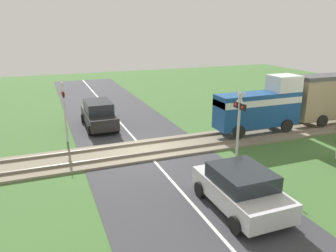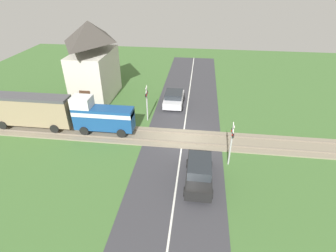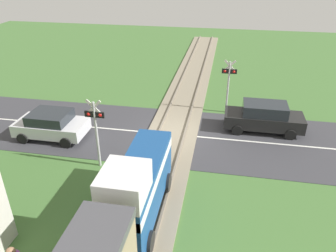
# 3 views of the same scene
# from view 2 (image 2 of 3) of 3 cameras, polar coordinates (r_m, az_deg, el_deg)

# --- Properties ---
(ground_plane) EXTENTS (60.00, 60.00, 0.00)m
(ground_plane) POSITION_cam_2_polar(r_m,az_deg,el_deg) (22.11, 3.22, -2.88)
(ground_plane) COLOR #426B33
(road_surface) EXTENTS (48.00, 6.40, 0.02)m
(road_surface) POSITION_cam_2_polar(r_m,az_deg,el_deg) (22.10, 3.22, -2.86)
(road_surface) COLOR #38383D
(road_surface) RESTS_ON ground_plane
(track_bed) EXTENTS (2.80, 48.00, 0.24)m
(track_bed) POSITION_cam_2_polar(r_m,az_deg,el_deg) (22.07, 3.23, -2.73)
(track_bed) COLOR gray
(track_bed) RESTS_ON ground_plane
(train) EXTENTS (1.58, 20.73, 3.18)m
(train) POSITION_cam_2_polar(r_m,az_deg,el_deg) (26.32, -30.49, 3.16)
(train) COLOR navy
(train) RESTS_ON track_bed
(car_near_crossing) EXTENTS (4.34, 1.82, 1.66)m
(car_near_crossing) POSITION_cam_2_polar(r_m,az_deg,el_deg) (17.60, 6.80, -9.78)
(car_near_crossing) COLOR black
(car_near_crossing) RESTS_ON ground_plane
(car_far_side) EXTENTS (3.76, 2.07, 1.49)m
(car_far_side) POSITION_cam_2_polar(r_m,az_deg,el_deg) (27.41, 1.28, 6.07)
(car_far_side) COLOR silver
(car_far_side) RESTS_ON ground_plane
(crossing_signal_west_approach) EXTENTS (0.90, 0.18, 3.40)m
(crossing_signal_west_approach) POSITION_cam_2_polar(r_m,az_deg,el_deg) (18.67, 13.70, -2.86)
(crossing_signal_west_approach) COLOR #B7B7B7
(crossing_signal_west_approach) RESTS_ON ground_plane
(crossing_signal_east_approach) EXTENTS (0.90, 0.18, 3.40)m
(crossing_signal_east_approach) POSITION_cam_2_polar(r_m,az_deg,el_deg) (23.97, -4.65, 5.82)
(crossing_signal_east_approach) COLOR #B7B7B7
(crossing_signal_east_approach) RESTS_ON ground_plane
(station_building) EXTENTS (6.79, 3.92, 8.07)m
(station_building) POSITION_cam_2_polar(r_m,az_deg,el_deg) (29.22, -15.93, 13.18)
(station_building) COLOR beige
(station_building) RESTS_ON ground_plane
(pedestrian_by_station) EXTENTS (0.44, 0.44, 1.79)m
(pedestrian_by_station) POSITION_cam_2_polar(r_m,az_deg,el_deg) (26.57, -18.88, 3.56)
(pedestrian_by_station) COLOR #7F3D84
(pedestrian_by_station) RESTS_ON ground_plane
(tree_by_station) EXTENTS (2.45, 2.45, 5.00)m
(tree_by_station) POSITION_cam_2_polar(r_m,az_deg,el_deg) (34.86, -14.50, 15.35)
(tree_by_station) COLOR brown
(tree_by_station) RESTS_ON ground_plane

